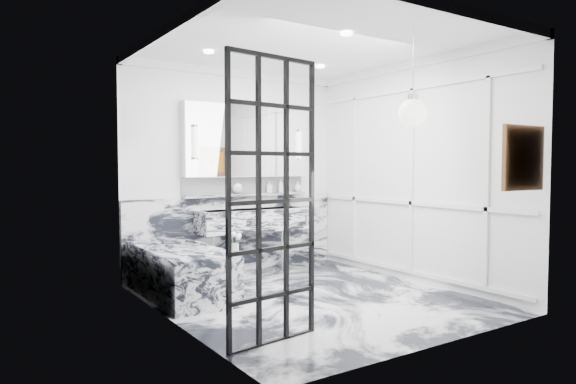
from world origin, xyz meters
TOP-DOWN VIEW (x-y plane):
  - floor at (0.00, 0.00)m, footprint 3.60×3.60m
  - ceiling at (0.00, 0.00)m, footprint 3.60×3.60m
  - wall_back at (0.00, 1.80)m, footprint 3.60×0.00m
  - wall_front at (0.00, -1.80)m, footprint 3.60×0.00m
  - wall_left at (-1.60, 0.00)m, footprint 0.00×3.60m
  - wall_right at (1.60, 0.00)m, footprint 0.00×3.60m
  - marble_clad_back at (0.00, 1.78)m, footprint 3.18×0.05m
  - marble_clad_left at (-1.59, 0.00)m, footprint 0.02×3.56m
  - panel_molding at (1.58, 0.00)m, footprint 0.03×3.40m
  - soap_bottle_a at (0.70, 1.71)m, footprint 0.10×0.10m
  - soap_bottle_b at (0.50, 1.71)m, footprint 0.10×0.10m
  - soap_bottle_c at (1.00, 1.71)m, footprint 0.13×0.13m
  - face_pot at (-0.01, 1.71)m, footprint 0.14×0.14m
  - amber_bottle at (0.50, 1.71)m, footprint 0.04×0.04m
  - flower_vase at (-0.88, 0.12)m, footprint 0.08×0.08m
  - crittall_door at (-1.10, -0.99)m, footprint 0.88×0.15m
  - artwork at (1.20, -1.76)m, footprint 0.51×0.05m
  - pendant_light at (0.20, -1.30)m, footprint 0.26×0.26m
  - trough_sink at (0.15, 1.55)m, footprint 1.60×0.45m
  - ledge at (0.15, 1.72)m, footprint 1.90×0.14m
  - subway_tile at (0.15, 1.78)m, footprint 1.90×0.03m
  - mirror_cabinet at (0.15, 1.73)m, footprint 1.90×0.16m
  - sconce_left at (-0.67, 1.63)m, footprint 0.07×0.07m
  - sconce_right at (0.97, 1.63)m, footprint 0.07×0.07m
  - bathtub at (-1.18, 0.90)m, footprint 0.75×1.65m

SIDE VIEW (x-z plane):
  - floor at x=0.00m, z-range 0.00..0.00m
  - bathtub at x=-1.18m, z-range 0.00..0.55m
  - marble_clad_back at x=0.00m, z-range 0.00..1.05m
  - flower_vase at x=-0.88m, z-range 0.55..0.67m
  - trough_sink at x=0.15m, z-range 0.58..0.88m
  - ledge at x=0.15m, z-range 1.05..1.09m
  - amber_bottle at x=0.50m, z-range 1.09..1.19m
  - soap_bottle_c at x=1.00m, z-range 1.09..1.24m
  - face_pot at x=-0.01m, z-range 1.10..1.23m
  - soap_bottle_b at x=0.50m, z-range 1.09..1.26m
  - crittall_door at x=-1.10m, z-range 0.00..2.36m
  - soap_bottle_a at x=0.70m, z-range 1.09..1.28m
  - subway_tile at x=0.15m, z-range 1.09..1.32m
  - panel_molding at x=1.58m, z-range 0.15..2.45m
  - marble_clad_left at x=-1.59m, z-range 0.00..2.68m
  - wall_back at x=0.00m, z-range -0.40..3.20m
  - wall_front at x=0.00m, z-range -0.40..3.20m
  - wall_left at x=-1.60m, z-range -0.40..3.20m
  - wall_right at x=1.60m, z-range -0.40..3.20m
  - artwork at x=1.20m, z-range 1.29..1.81m
  - sconce_left at x=-0.67m, z-range 1.58..1.98m
  - sconce_right at x=0.97m, z-range 1.58..1.98m
  - mirror_cabinet at x=0.15m, z-range 1.32..2.32m
  - pendant_light at x=0.20m, z-range 1.83..2.08m
  - ceiling at x=0.00m, z-range 2.80..2.80m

